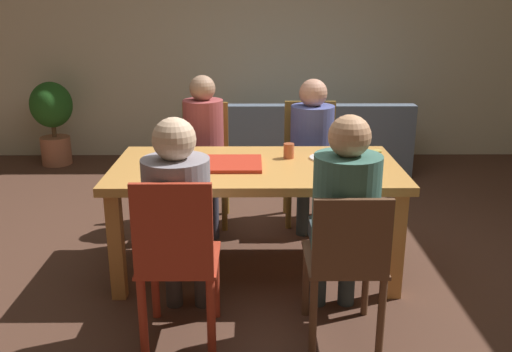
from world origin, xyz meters
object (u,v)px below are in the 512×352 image
plate_2 (179,155)px  dining_table (256,178)px  chair_1 (346,262)px  chair_3 (205,161)px  chair_0 (177,260)px  person_2 (312,141)px  drinking_glass_2 (356,145)px  drinking_glass_0 (376,158)px  chair_2 (310,159)px  couch (310,145)px  person_3 (203,141)px  plate_0 (160,169)px  drinking_glass_1 (289,151)px  plate_1 (326,157)px  potted_plant (52,116)px  person_1 (344,208)px  person_0 (179,210)px  pizza_box_0 (233,164)px

plate_2 → dining_table: bearing=-23.6°
dining_table → chair_1: bearing=-62.9°
chair_3 → plate_2: size_ratio=4.03×
dining_table → chair_0: chair_0 is taller
person_2 → drinking_glass_2: size_ratio=10.83×
person_2 → drinking_glass_0: (0.32, -0.86, 0.09)m
person_2 → drinking_glass_0: bearing=-69.6°
chair_2 → chair_1: bearing=-90.0°
chair_1 → person_2: 1.72m
chair_0 → drinking_glass_2: chair_0 is taller
drinking_glass_0 → couch: drinking_glass_0 is taller
person_3 → plate_0: bearing=-102.4°
chair_0 → drinking_glass_1: 1.27m
plate_1 → drinking_glass_1: size_ratio=2.17×
person_2 → drinking_glass_2: person_2 is taller
chair_3 → person_3: bearing=-90.0°
chair_1 → chair_0: bearing=-179.7°
potted_plant → couch: bearing=-5.2°
drinking_glass_0 → potted_plant: 3.99m
person_1 → potted_plant: (-2.69, 3.32, -0.17)m
chair_2 → person_3: size_ratio=0.80×
person_2 → drinking_glass_1: person_2 is taller
potted_plant → person_1: bearing=-51.0°
person_0 → drinking_glass_2: 1.54m
chair_3 → plate_2: chair_3 is taller
drinking_glass_0 → person_2: bearing=110.4°
chair_0 → pizza_box_0: bearing=73.7°
dining_table → person_2: (0.46, 0.82, 0.05)m
dining_table → potted_plant: potted_plant is taller
plate_0 → drinking_glass_1: size_ratio=2.09×
dining_table → plate_2: plate_2 is taller
dining_table → pizza_box_0: bearing=-175.2°
drinking_glass_0 → drinking_glass_2: drinking_glass_2 is taller
chair_1 → chair_3: size_ratio=0.89×
chair_2 → potted_plant: (-2.69, 1.61, 0.04)m
plate_2 → drinking_glass_0: size_ratio=2.25×
couch → chair_1: bearing=-92.6°
chair_1 → couch: chair_1 is taller
dining_table → chair_1: size_ratio=2.15×
person_0 → plate_1: person_0 is taller
potted_plant → drinking_glass_1: bearing=-44.5°
chair_2 → plate_2: 1.25m
pizza_box_0 → drinking_glass_0: (0.93, -0.03, 0.04)m
person_1 → pizza_box_0: 0.96m
chair_2 → potted_plant: bearing=149.0°
couch → pizza_box_0: bearing=-108.0°
person_2 → couch: (0.15, 1.50, -0.42)m
dining_table → plate_2: (-0.53, 0.23, 0.10)m
person_2 → person_3: bearing=-177.4°
chair_1 → couch: 3.21m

